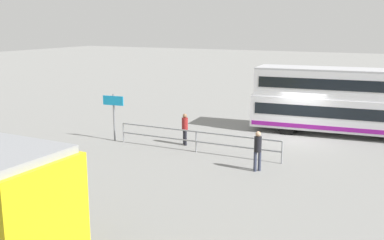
# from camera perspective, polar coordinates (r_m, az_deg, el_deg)

# --- Properties ---
(ground_plane) EXTENTS (160.00, 160.00, 0.00)m
(ground_plane) POSITION_cam_1_polar(r_m,az_deg,el_deg) (26.07, 13.12, -2.33)
(ground_plane) COLOR gray
(double_decker_bus) EXTENTS (11.59, 3.65, 3.81)m
(double_decker_bus) POSITION_cam_1_polar(r_m,az_deg,el_deg) (27.37, 19.58, 2.15)
(double_decker_bus) COLOR white
(double_decker_bus) RESTS_ON ground
(pedestrian_near_railing) EXTENTS (0.45, 0.45, 1.68)m
(pedestrian_near_railing) POSITION_cam_1_polar(r_m,az_deg,el_deg) (23.97, -0.90, -0.88)
(pedestrian_near_railing) COLOR black
(pedestrian_near_railing) RESTS_ON ground
(pedestrian_crossing) EXTENTS (0.45, 0.45, 1.77)m
(pedestrian_crossing) POSITION_cam_1_polar(r_m,az_deg,el_deg) (19.93, 8.20, -3.49)
(pedestrian_crossing) COLOR #33384C
(pedestrian_crossing) RESTS_ON ground
(pedestrian_railing) EXTENTS (8.77, 0.16, 1.08)m
(pedestrian_railing) POSITION_cam_1_polar(r_m,az_deg,el_deg) (22.67, 0.52, -2.21)
(pedestrian_railing) COLOR gray
(pedestrian_railing) RESTS_ON ground
(info_sign) EXTENTS (1.22, 0.18, 2.58)m
(info_sign) POSITION_cam_1_polar(r_m,az_deg,el_deg) (25.04, -9.75, 1.45)
(info_sign) COLOR slate
(info_sign) RESTS_ON ground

